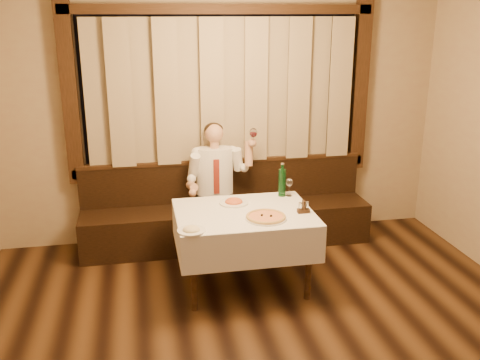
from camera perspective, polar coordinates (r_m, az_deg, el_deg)
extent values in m
cube|color=tan|center=(6.02, -2.01, 6.74)|extent=(5.00, 0.01, 2.80)
cube|color=black|center=(5.95, -2.01, 9.55)|extent=(3.00, 0.02, 1.60)
cube|color=orange|center=(5.92, -8.71, 6.37)|extent=(0.50, 0.01, 0.40)
cube|color=black|center=(6.09, -1.87, 1.55)|extent=(3.30, 0.12, 0.10)
cube|color=black|center=(5.85, -2.04, 17.76)|extent=(3.30, 0.12, 0.10)
cube|color=black|center=(5.88, -17.72, 8.64)|extent=(0.16, 0.12, 1.90)
cube|color=black|center=(6.36, 12.64, 9.66)|extent=(0.16, 0.12, 1.90)
cube|color=#887657|center=(5.85, -1.86, 9.41)|extent=(2.90, 0.08, 1.55)
cube|color=black|center=(6.05, -1.41, -4.82)|extent=(3.20, 0.60, 0.45)
cube|color=black|center=(6.12, -1.82, -0.08)|extent=(3.20, 0.12, 0.45)
cube|color=black|center=(6.05, -1.84, 2.13)|extent=(3.20, 0.14, 0.04)
cylinder|color=black|center=(4.72, -4.96, -9.93)|extent=(0.06, 0.06, 0.71)
cylinder|color=black|center=(4.92, 7.32, -8.82)|extent=(0.06, 0.06, 0.71)
cylinder|color=black|center=(5.38, -5.82, -6.34)|extent=(0.06, 0.06, 0.71)
cylinder|color=black|center=(5.56, 4.96, -5.52)|extent=(0.06, 0.06, 0.71)
cube|color=black|center=(4.97, 0.44, -3.65)|extent=(1.20, 0.90, 0.04)
cube|color=white|center=(4.96, 0.44, -3.41)|extent=(1.26, 0.96, 0.01)
cube|color=white|center=(4.60, 1.63, -7.54)|extent=(1.26, 0.01, 0.35)
cube|color=white|center=(5.46, -0.56, -3.35)|extent=(1.26, 0.01, 0.35)
cube|color=white|center=(4.95, -6.77, -5.77)|extent=(0.01, 0.96, 0.35)
cube|color=white|center=(5.18, 7.31, -4.71)|extent=(0.01, 0.96, 0.35)
cylinder|color=white|center=(4.79, 2.78, -4.08)|extent=(0.38, 0.38, 0.01)
cylinder|color=red|center=(4.79, 2.79, -3.95)|extent=(0.34, 0.34, 0.01)
torus|color=tan|center=(4.79, 2.79, -3.90)|extent=(0.36, 0.36, 0.03)
sphere|color=black|center=(4.80, 2.34, -3.77)|extent=(0.02, 0.02, 0.02)
sphere|color=black|center=(4.78, 3.33, -3.84)|extent=(0.02, 0.02, 0.02)
cylinder|color=white|center=(5.15, -0.66, -2.45)|extent=(0.28, 0.28, 0.02)
ellipsoid|color=#B2481C|center=(5.14, -0.67, -1.95)|extent=(0.17, 0.17, 0.08)
cylinder|color=white|center=(4.54, -5.20, -5.41)|extent=(0.24, 0.24, 0.01)
ellipsoid|color=beige|center=(4.52, -5.22, -4.93)|extent=(0.15, 0.15, 0.07)
cylinder|color=#11521E|center=(5.35, 4.51, -0.30)|extent=(0.07, 0.07, 0.28)
cylinder|color=#11521E|center=(5.30, 4.55, 1.34)|extent=(0.03, 0.03, 0.06)
cylinder|color=silver|center=(5.29, 4.56, 1.73)|extent=(0.03, 0.03, 0.01)
cylinder|color=white|center=(5.40, 5.24, -1.66)|extent=(0.06, 0.06, 0.01)
cylinder|color=white|center=(5.38, 5.25, -1.15)|extent=(0.01, 0.01, 0.09)
ellipsoid|color=white|center=(5.35, 5.28, -0.26)|extent=(0.07, 0.07, 0.08)
cube|color=black|center=(4.96, 6.78, -3.28)|extent=(0.11, 0.06, 0.04)
cube|color=black|center=(4.94, 6.80, -2.63)|extent=(0.01, 0.06, 0.08)
cylinder|color=white|center=(4.93, 6.44, -2.86)|extent=(0.03, 0.03, 0.06)
cylinder|color=silver|center=(4.92, 6.45, -2.46)|extent=(0.03, 0.03, 0.01)
cylinder|color=white|center=(4.95, 7.15, -2.80)|extent=(0.03, 0.03, 0.06)
cylinder|color=silver|center=(4.94, 7.17, -2.40)|extent=(0.03, 0.03, 0.01)
cube|color=black|center=(5.82, -2.46, -2.58)|extent=(0.38, 0.43, 0.15)
cube|color=black|center=(5.72, -3.15, -6.20)|extent=(0.11, 0.12, 0.45)
cube|color=black|center=(5.75, -1.06, -6.05)|extent=(0.11, 0.12, 0.45)
ellipsoid|color=white|center=(5.85, -2.72, 0.98)|extent=(0.40, 0.25, 0.52)
cube|color=maroon|center=(5.73, -2.52, 0.35)|extent=(0.06, 0.01, 0.38)
cylinder|color=tan|center=(5.77, -2.76, 3.81)|extent=(0.10, 0.10, 0.08)
sphere|color=tan|center=(5.74, -2.78, 5.02)|extent=(0.20, 0.20, 0.20)
ellipsoid|color=black|center=(5.76, -2.82, 5.36)|extent=(0.21, 0.21, 0.16)
sphere|color=white|center=(5.77, -4.63, 2.89)|extent=(0.12, 0.12, 0.12)
sphere|color=white|center=(5.82, -0.88, 3.08)|extent=(0.12, 0.12, 0.12)
sphere|color=tan|center=(5.48, -5.08, -1.39)|extent=(0.08, 0.08, 0.08)
sphere|color=tan|center=(5.67, 1.32, 3.99)|extent=(0.09, 0.09, 0.09)
cylinder|color=white|center=(5.64, 1.38, 4.30)|extent=(0.01, 0.01, 0.11)
ellipsoid|color=white|center=(5.62, 1.39, 5.11)|extent=(0.08, 0.08, 0.10)
ellipsoid|color=#4C070F|center=(5.62, 1.39, 4.92)|extent=(0.06, 0.06, 0.06)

